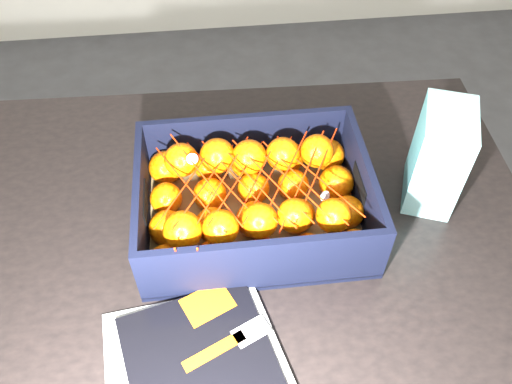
{
  "coord_description": "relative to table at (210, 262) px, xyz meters",
  "views": [
    {
      "loc": [
        -0.23,
        -0.7,
        1.51
      ],
      "look_at": [
        -0.17,
        -0.14,
        0.86
      ],
      "focal_mm": 37.05,
      "sensor_mm": 36.0,
      "label": 1
    }
  ],
  "objects": [
    {
      "name": "produce_crate",
      "position": [
        0.09,
        0.02,
        0.14
      ],
      "size": [
        0.4,
        0.3,
        0.13
      ],
      "color": "brown",
      "rests_on": "table"
    },
    {
      "name": "retail_carton",
      "position": [
        0.42,
        0.04,
        0.19
      ],
      "size": [
        0.12,
        0.15,
        0.19
      ],
      "primitive_type": "cube",
      "rotation": [
        0.0,
        0.0,
        -0.36
      ],
      "color": "silver",
      "rests_on": "table"
    },
    {
      "name": "mesh_net",
      "position": [
        0.08,
        0.01,
        0.2
      ],
      "size": [
        0.33,
        0.26,
        0.09
      ],
      "color": "red",
      "rests_on": "clementine_heap"
    },
    {
      "name": "ground",
      "position": [
        0.25,
        0.13,
        -0.65
      ],
      "size": [
        3.5,
        3.5,
        0.0
      ],
      "primitive_type": "plane",
      "color": "#343436",
      "rests_on": "ground"
    },
    {
      "name": "magazine_stack",
      "position": [
        -0.02,
        -0.28,
        0.11
      ],
      "size": [
        0.31,
        0.32,
        0.02
      ],
      "color": "silver",
      "rests_on": "table"
    },
    {
      "name": "table",
      "position": [
        0.0,
        0.0,
        0.0
      ],
      "size": [
        1.23,
        0.84,
        0.75
      ],
      "color": "black",
      "rests_on": "ground"
    },
    {
      "name": "clementine_heap",
      "position": [
        0.09,
        0.02,
        0.16
      ],
      "size": [
        0.37,
        0.28,
        0.11
      ],
      "color": "#E15D04",
      "rests_on": "produce_crate"
    }
  ]
}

